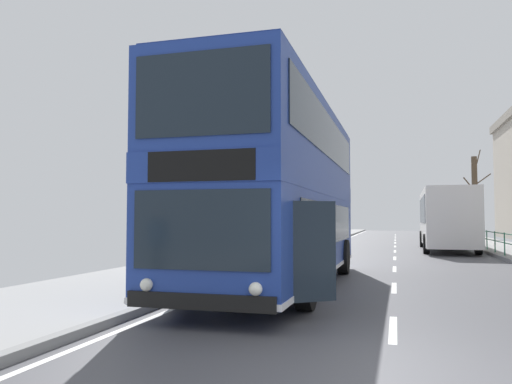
# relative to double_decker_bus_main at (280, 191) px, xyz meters

# --- Properties ---
(ground) EXTENTS (15.80, 140.00, 0.20)m
(ground) POSITION_rel_double_decker_bus_main_xyz_m (1.98, -6.84, -2.32)
(ground) COLOR #49494E
(double_decker_bus_main) EXTENTS (3.19, 10.67, 4.51)m
(double_decker_bus_main) POSITION_rel_double_decker_bus_main_xyz_m (0.00, 0.00, 0.00)
(double_decker_bus_main) COLOR navy
(double_decker_bus_main) RESTS_ON ground
(background_bus_far_lane) EXTENTS (2.72, 10.09, 3.18)m
(background_bus_far_lane) POSITION_rel_double_decker_bus_main_xyz_m (5.37, 16.62, -0.62)
(background_bus_far_lane) COLOR white
(background_bus_far_lane) RESTS_ON ground
(pedestrian_railing_far_kerb) EXTENTS (0.05, 32.20, 0.96)m
(pedestrian_railing_far_kerb) POSITION_rel_double_decker_bus_main_xyz_m (7.15, 9.98, -1.56)
(pedestrian_railing_far_kerb) COLOR #236B4C
(pedestrian_railing_far_kerb) RESTS_ON ground
(bare_tree_far_01) EXTENTS (2.00, 2.46, 7.13)m
(bare_tree_far_01) POSITION_rel_double_decker_bus_main_xyz_m (8.83, 31.00, 1.12)
(bare_tree_far_01) COLOR #4C3D2D
(bare_tree_far_01) RESTS_ON ground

